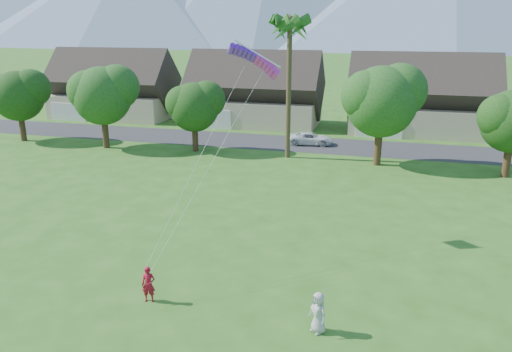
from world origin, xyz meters
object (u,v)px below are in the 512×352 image
(kite_flyer, at_px, (148,284))
(parafoil_kite, at_px, (256,58))
(watcher, at_px, (318,313))
(parked_car, at_px, (311,139))

(kite_flyer, bearing_deg, parafoil_kite, 60.13)
(kite_flyer, bearing_deg, watcher, -17.30)
(kite_flyer, height_order, parked_car, kite_flyer)
(watcher, xyz_separation_m, parafoil_kite, (-5.04, 9.26, 9.08))
(kite_flyer, xyz_separation_m, watcher, (7.48, -0.36, 0.04))
(kite_flyer, relative_size, parafoil_kite, 0.52)
(watcher, height_order, parafoil_kite, parafoil_kite)
(watcher, bearing_deg, kite_flyer, -142.77)
(watcher, relative_size, parafoil_kite, 0.55)
(watcher, distance_m, parked_car, 32.22)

